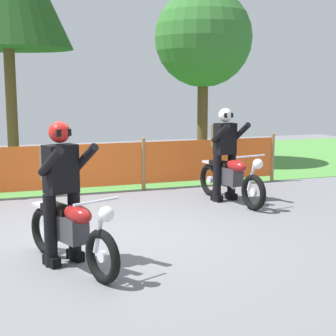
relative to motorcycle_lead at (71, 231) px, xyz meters
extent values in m
cube|color=slate|center=(0.55, 1.04, -0.44)|extent=(24.00, 24.00, 0.02)
cube|color=#4C8C3D|center=(0.55, 7.74, -0.43)|extent=(24.00, 7.35, 0.01)
cylinder|color=#997547|center=(2.02, 4.07, 0.09)|extent=(0.08, 0.08, 1.05)
cylinder|color=#997547|center=(4.97, 4.07, 0.09)|extent=(0.08, 0.08, 1.05)
cube|color=orange|center=(0.55, 4.07, 0.11)|extent=(2.86, 0.02, 0.85)
cube|color=orange|center=(3.50, 4.07, 0.11)|extent=(2.86, 0.02, 0.85)
cylinder|color=brown|center=(-0.34, 8.05, 1.06)|extent=(0.28, 0.28, 2.99)
cylinder|color=brown|center=(4.52, 7.01, 0.78)|extent=(0.28, 0.28, 2.42)
sphere|color=#33702D|center=(4.52, 7.01, 2.88)|extent=(2.56, 2.56, 2.56)
torus|color=black|center=(0.24, -0.59, -0.14)|extent=(0.32, 0.59, 0.59)
cylinder|color=silver|center=(0.24, -0.59, -0.14)|extent=(0.10, 0.14, 0.13)
torus|color=black|center=(-0.25, 0.61, -0.14)|extent=(0.32, 0.59, 0.59)
cylinder|color=silver|center=(-0.25, 0.61, -0.14)|extent=(0.10, 0.14, 0.13)
cube|color=#38383D|center=(-0.02, 0.05, 0.03)|extent=(0.42, 0.60, 0.30)
ellipsoid|color=maroon|center=(0.06, -0.14, 0.23)|extent=(0.39, 0.53, 0.20)
cube|color=black|center=(-0.11, 0.27, 0.21)|extent=(0.39, 0.56, 0.09)
cube|color=silver|center=(-0.25, 0.61, 0.19)|extent=(0.26, 0.36, 0.04)
cylinder|color=silver|center=(0.22, -0.54, 0.13)|extent=(0.13, 0.22, 0.53)
sphere|color=white|center=(0.27, -0.68, 0.34)|extent=(0.22, 0.22, 0.17)
cylinder|color=silver|center=(0.20, -0.50, 0.45)|extent=(0.53, 0.24, 0.03)
cylinder|color=silver|center=(-0.01, 0.36, -0.20)|extent=(0.25, 0.50, 0.06)
torus|color=black|center=(3.30, 1.80, -0.13)|extent=(0.21, 0.62, 0.61)
cylinder|color=silver|center=(3.30, 1.80, -0.13)|extent=(0.08, 0.14, 0.13)
torus|color=black|center=(3.08, 3.12, -0.13)|extent=(0.21, 0.62, 0.61)
cylinder|color=silver|center=(3.08, 3.12, -0.13)|extent=(0.08, 0.14, 0.13)
cube|color=#38383D|center=(3.18, 2.51, 0.05)|extent=(0.32, 0.61, 0.31)
ellipsoid|color=maroon|center=(3.22, 2.29, 0.26)|extent=(0.31, 0.53, 0.21)
cube|color=black|center=(3.14, 2.74, 0.23)|extent=(0.30, 0.57, 0.10)
cube|color=silver|center=(3.08, 3.12, 0.21)|extent=(0.21, 0.37, 0.04)
cylinder|color=silver|center=(3.29, 1.85, 0.15)|extent=(0.09, 0.23, 0.55)
sphere|color=white|center=(3.32, 1.70, 0.37)|extent=(0.20, 0.20, 0.17)
cylinder|color=silver|center=(3.29, 1.89, 0.48)|extent=(0.57, 0.13, 0.03)
cylinder|color=silver|center=(3.27, 2.81, -0.19)|extent=(0.16, 0.53, 0.07)
cylinder|color=black|center=(0.07, 0.24, 0.00)|extent=(0.20, 0.20, 0.86)
cube|color=black|center=(0.07, 0.24, -0.37)|extent=(0.20, 0.28, 0.12)
cylinder|color=black|center=(-0.22, 0.12, 0.00)|extent=(0.20, 0.20, 0.86)
cube|color=black|center=(-0.22, 0.12, -0.37)|extent=(0.20, 0.28, 0.12)
cube|color=black|center=(-0.08, 0.18, 0.71)|extent=(0.42, 0.36, 0.56)
cylinder|color=black|center=(0.20, 0.10, 0.83)|extent=(0.28, 0.49, 0.38)
cylinder|color=black|center=(-0.21, -0.07, 0.83)|extent=(0.28, 0.49, 0.38)
sphere|color=red|center=(-0.08, 0.18, 1.13)|extent=(0.33, 0.33, 0.25)
cube|color=black|center=(-0.04, 0.09, 1.13)|extent=(0.18, 0.10, 0.08)
cube|color=brown|center=(-0.14, 0.34, 0.75)|extent=(0.32, 0.25, 0.40)
cylinder|color=black|center=(3.32, 2.68, 0.00)|extent=(0.17, 0.17, 0.86)
cube|color=black|center=(3.32, 2.68, -0.37)|extent=(0.15, 0.27, 0.12)
cylinder|color=black|center=(3.00, 2.62, 0.00)|extent=(0.17, 0.17, 0.86)
cube|color=black|center=(3.00, 2.62, -0.37)|extent=(0.15, 0.27, 0.12)
cube|color=black|center=(3.16, 2.65, 0.71)|extent=(0.40, 0.30, 0.56)
cylinder|color=black|center=(3.41, 2.51, 0.83)|extent=(0.18, 0.49, 0.38)
cylinder|color=black|center=(2.97, 2.43, 0.83)|extent=(0.18, 0.49, 0.38)
sphere|color=white|center=(3.16, 2.65, 1.13)|extent=(0.29, 0.29, 0.25)
cube|color=black|center=(3.18, 2.55, 1.13)|extent=(0.18, 0.06, 0.08)
cube|color=brown|center=(3.13, 2.82, 0.75)|extent=(0.30, 0.20, 0.40)
camera|label=1|loc=(-0.77, -5.77, 1.66)|focal=54.91mm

